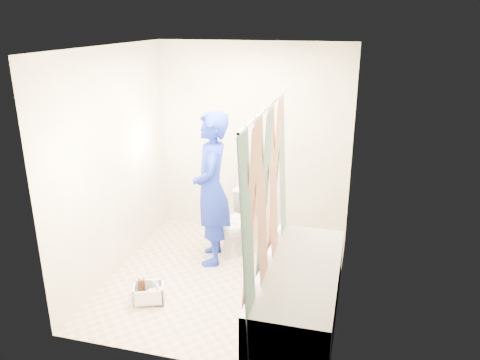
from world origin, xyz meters
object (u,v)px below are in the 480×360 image
(toilet, at_px, (239,222))
(plumber, at_px, (212,189))
(cleaning_caddy, at_px, (150,294))
(bathtub, at_px, (299,289))

(toilet, distance_m, plumber, 0.66)
(cleaning_caddy, bearing_deg, bathtub, -14.78)
(plumber, height_order, cleaning_caddy, plumber)
(bathtub, xyz_separation_m, plumber, (-1.11, 0.81, 0.60))
(plumber, relative_size, cleaning_caddy, 4.76)
(toilet, distance_m, cleaning_caddy, 1.44)
(toilet, xyz_separation_m, plumber, (-0.22, -0.33, 0.52))
(toilet, relative_size, cleaning_caddy, 1.89)
(cleaning_caddy, bearing_deg, plumber, 49.54)
(bathtub, relative_size, toilet, 2.55)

